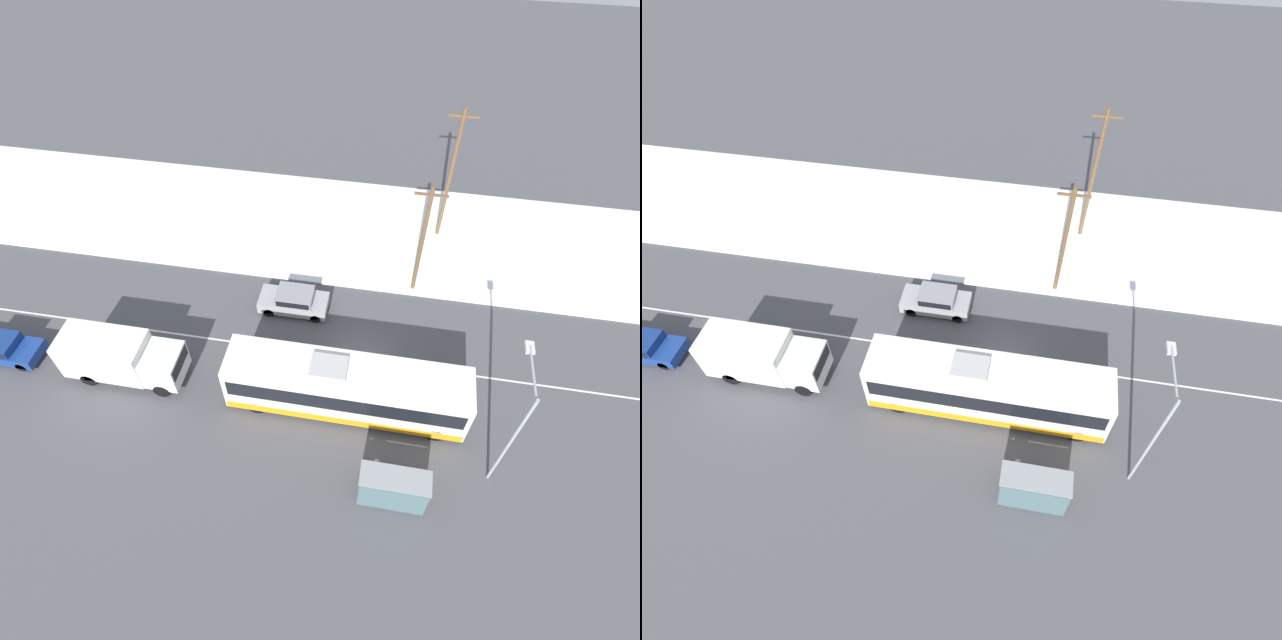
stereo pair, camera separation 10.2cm
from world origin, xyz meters
TOP-DOWN VIEW (x-y plane):
  - ground_plane at (0.00, 0.00)m, footprint 120.00×120.00m
  - snow_lot at (0.00, 11.09)m, footprint 80.00×11.22m
  - lane_marking_center at (0.00, 0.00)m, footprint 60.00×0.12m
  - city_bus at (-0.59, -3.05)m, footprint 12.22×2.57m
  - box_truck at (-12.78, -3.08)m, footprint 6.47×2.30m
  - sedan_car at (-4.59, 3.13)m, footprint 4.16×1.80m
  - pedestrian_at_stop at (1.33, -6.70)m, footprint 0.65×0.29m
  - bus_shelter at (2.20, -7.89)m, footprint 3.13×1.20m
  - streetlamp at (6.75, -5.18)m, footprint 0.36×2.98m
  - utility_pole_roadside at (2.49, 6.09)m, footprint 1.80×0.24m
  - utility_pole_snowlot at (3.90, 11.69)m, footprint 1.80×0.24m

SIDE VIEW (x-z plane):
  - ground_plane at x=0.00m, z-range 0.00..0.00m
  - lane_marking_center at x=0.00m, z-range 0.00..0.00m
  - snow_lot at x=0.00m, z-range 0.00..0.12m
  - sedan_car at x=-4.59m, z-range 0.07..1.54m
  - pedestrian_at_stop at x=1.33m, z-range 0.21..2.01m
  - box_truck at x=-12.78m, z-range 0.16..3.00m
  - bus_shelter at x=2.20m, z-range 0.48..2.88m
  - city_bus at x=-0.59m, z-range -0.04..3.44m
  - utility_pole_roadside at x=2.49m, z-range 0.19..7.94m
  - streetlamp at x=6.75m, z-range 1.02..8.27m
  - utility_pole_snowlot at x=3.90m, z-range 0.19..9.49m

